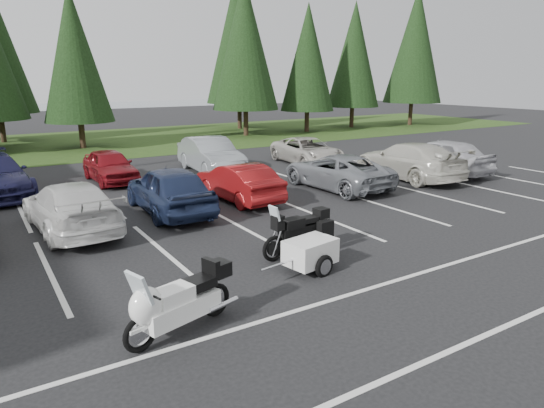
{
  "coord_description": "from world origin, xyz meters",
  "views": [
    {
      "loc": [
        -6.07,
        -10.43,
        4.36
      ],
      "look_at": [
        0.16,
        -0.5,
        1.27
      ],
      "focal_mm": 32.0,
      "sensor_mm": 36.0,
      "label": 1
    }
  ],
  "objects": [
    {
      "name": "grass_strip",
      "position": [
        0.0,
        24.0,
        0.01
      ],
      "size": [
        80.0,
        16.0,
        0.01
      ],
      "primitive_type": "cube",
      "color": "#1D3711",
      "rests_on": "ground"
    },
    {
      "name": "car_near_5",
      "position": [
        1.98,
        4.69,
        0.68
      ],
      "size": [
        1.61,
        4.18,
        1.36
      ],
      "primitive_type": "imported",
      "rotation": [
        0.0,
        0.0,
        3.18
      ],
      "color": "maroon",
      "rests_on": "ground"
    },
    {
      "name": "conifer_7",
      "position": [
        17.5,
        21.8,
        5.81
      ],
      "size": [
        4.27,
        4.27,
        9.94
      ],
      "color": "#332316",
      "rests_on": "ground"
    },
    {
      "name": "conifer_9",
      "position": [
        29.0,
        21.3,
        7.07
      ],
      "size": [
        5.19,
        5.19,
        12.1
      ],
      "color": "#332316",
      "rests_on": "ground"
    },
    {
      "name": "cargo_trailer",
      "position": [
        0.25,
        -2.01,
        0.38
      ],
      "size": [
        1.8,
        1.2,
        0.77
      ],
      "primitive_type": null,
      "rotation": [
        0.0,
        0.0,
        0.17
      ],
      "color": "white",
      "rests_on": "ground"
    },
    {
      "name": "car_near_7",
      "position": [
        10.18,
        4.22,
        0.79
      ],
      "size": [
        2.59,
        5.61,
        1.59
      ],
      "primitive_type": "imported",
      "rotation": [
        0.0,
        0.0,
        3.07
      ],
      "color": "beige",
      "rests_on": "ground"
    },
    {
      "name": "car_near_4",
      "position": [
        -0.72,
        4.45,
        0.79
      ],
      "size": [
        1.98,
        4.7,
        1.59
      ],
      "primitive_type": "imported",
      "rotation": [
        0.0,
        0.0,
        3.12
      ],
      "color": "#1B2544",
      "rests_on": "ground"
    },
    {
      "name": "conifer_6",
      "position": [
        12.0,
        22.1,
        6.71
      ],
      "size": [
        4.93,
        4.93,
        11.48
      ],
      "color": "#332316",
      "rests_on": "ground"
    },
    {
      "name": "car_near_8",
      "position": [
        12.32,
        4.19,
        0.82
      ],
      "size": [
        1.99,
        4.83,
        1.64
      ],
      "primitive_type": "imported",
      "rotation": [
        0.0,
        0.0,
        3.15
      ],
      "color": "#B9B8BD",
      "rests_on": "ground"
    },
    {
      "name": "lake_water",
      "position": [
        4.0,
        55.0,
        0.0
      ],
      "size": [
        70.0,
        50.0,
        0.02
      ],
      "primitive_type": "cube",
      "color": "slate",
      "rests_on": "ground"
    },
    {
      "name": "stall_markings",
      "position": [
        0.0,
        2.0,
        0.0
      ],
      "size": [
        32.0,
        16.0,
        0.01
      ],
      "primitive_type": "cube",
      "color": "silver",
      "rests_on": "ground"
    },
    {
      "name": "car_near_6",
      "position": [
        6.28,
        4.38,
        0.69
      ],
      "size": [
        2.47,
        5.05,
        1.38
      ],
      "primitive_type": "imported",
      "rotation": [
        0.0,
        0.0,
        3.18
      ],
      "color": "gray",
      "rests_on": "ground"
    },
    {
      "name": "ground",
      "position": [
        0.0,
        0.0,
        0.0
      ],
      "size": [
        120.0,
        120.0,
        0.0
      ],
      "primitive_type": "plane",
      "color": "black",
      "rests_on": "ground"
    },
    {
      "name": "conifer_back_c",
      "position": [
        14.0,
        26.8,
        7.49
      ],
      "size": [
        5.5,
        5.5,
        12.81
      ],
      "color": "#332316",
      "rests_on": "ground"
    },
    {
      "name": "conifer_5",
      "position": [
        0.0,
        21.6,
        5.63
      ],
      "size": [
        4.14,
        4.14,
        9.63
      ],
      "color": "#332316",
      "rests_on": "ground"
    },
    {
      "name": "car_near_3",
      "position": [
        -3.82,
        4.13,
        0.71
      ],
      "size": [
        2.31,
        5.04,
        1.43
      ],
      "primitive_type": "imported",
      "rotation": [
        0.0,
        0.0,
        3.2
      ],
      "color": "silver",
      "rests_on": "ground"
    },
    {
      "name": "adventure_motorcycle",
      "position": [
        0.58,
        -1.01,
        0.71
      ],
      "size": [
        2.39,
        0.99,
        1.42
      ],
      "primitive_type": null,
      "rotation": [
        0.0,
        0.0,
        0.08
      ],
      "color": "black",
      "rests_on": "ground"
    },
    {
      "name": "car_far_2",
      "position": [
        -1.11,
        10.46,
        0.68
      ],
      "size": [
        1.71,
        4.05,
        1.37
      ],
      "primitive_type": "imported",
      "rotation": [
        0.0,
        0.0,
        0.02
      ],
      "color": "maroon",
      "rests_on": "ground"
    },
    {
      "name": "touring_motorcycle",
      "position": [
        -3.34,
        -3.08,
        0.7
      ],
      "size": [
        2.64,
        1.45,
        1.4
      ],
      "primitive_type": null,
      "rotation": [
        0.0,
        0.0,
        0.29
      ],
      "color": "white",
      "rests_on": "ground"
    },
    {
      "name": "car_far_3",
      "position": [
        3.42,
        10.09,
        0.81
      ],
      "size": [
        2.06,
        5.03,
        1.62
      ],
      "primitive_type": "imported",
      "rotation": [
        0.0,
        0.0,
        -0.07
      ],
      "color": "gray",
      "rests_on": "ground"
    },
    {
      "name": "car_far_4",
      "position": [
        8.63,
        9.55,
        0.66
      ],
      "size": [
        2.64,
        4.96,
        1.33
      ],
      "primitive_type": "imported",
      "rotation": [
        0.0,
        0.0,
        -0.09
      ],
      "color": "#B6B0A6",
      "rests_on": "ground"
    },
    {
      "name": "conifer_8",
      "position": [
        23.0,
        22.6,
        6.17
      ],
      "size": [
        4.53,
        4.53,
        10.56
      ],
      "color": "#332316",
      "rests_on": "ground"
    }
  ]
}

